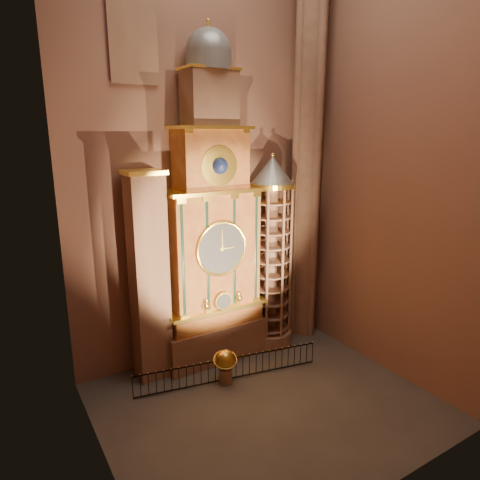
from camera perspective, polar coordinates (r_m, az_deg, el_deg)
floor at (r=20.57m, az=3.51°, el=-20.98°), size 14.00×14.00×0.00m
wall_back at (r=21.99m, az=-5.24°, el=11.95°), size 22.00×0.00×22.00m
wall_left at (r=13.99m, az=-20.35°, el=9.88°), size 0.00×22.00×22.00m
wall_right at (r=21.66m, az=19.63°, el=11.17°), size 0.00×22.00×22.00m
astronomical_clock at (r=21.68m, az=-3.76°, el=0.39°), size 5.60×2.41×16.70m
portrait_tower at (r=20.83m, az=-12.04°, el=-4.87°), size 1.80×1.60×10.20m
stair_turret at (r=23.61m, az=4.13°, el=-2.00°), size 2.50×2.50×10.80m
gothic_pier at (r=24.53m, az=9.02°, el=12.07°), size 2.04×2.04×22.00m
stained_glass_window at (r=21.19m, az=-14.19°, el=26.51°), size 2.20×0.14×5.20m
celestial_globe at (r=21.46m, az=-1.97°, el=-16.11°), size 1.50×1.46×1.69m
iron_railing at (r=21.78m, az=-1.44°, el=-16.82°), size 9.06×1.86×1.14m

